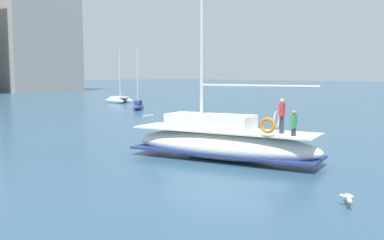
{
  "coord_description": "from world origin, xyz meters",
  "views": [
    {
      "loc": [
        -19.02,
        -12.3,
        4.21
      ],
      "look_at": [
        -1.76,
        2.45,
        1.8
      ],
      "focal_mm": 41.88,
      "sensor_mm": 36.0,
      "label": 1
    }
  ],
  "objects_px": {
    "main_sailboat": "(222,141)",
    "moored_catamaran": "(138,105)",
    "moored_cutter_left": "(119,99)",
    "seagull": "(347,196)"
  },
  "relations": [
    {
      "from": "main_sailboat",
      "to": "moored_cutter_left",
      "type": "distance_m",
      "value": 42.59
    },
    {
      "from": "main_sailboat",
      "to": "seagull",
      "type": "height_order",
      "value": "main_sailboat"
    },
    {
      "from": "moored_cutter_left",
      "to": "seagull",
      "type": "xyz_separation_m",
      "value": [
        -27.1,
        -43.07,
        -0.23
      ]
    },
    {
      "from": "moored_catamaran",
      "to": "seagull",
      "type": "bearing_deg",
      "value": -122.92
    },
    {
      "from": "main_sailboat",
      "to": "moored_cutter_left",
      "type": "bearing_deg",
      "value": 56.43
    },
    {
      "from": "moored_catamaran",
      "to": "moored_cutter_left",
      "type": "height_order",
      "value": "moored_cutter_left"
    },
    {
      "from": "main_sailboat",
      "to": "seagull",
      "type": "distance_m",
      "value": 8.4
    },
    {
      "from": "main_sailboat",
      "to": "moored_cutter_left",
      "type": "xyz_separation_m",
      "value": [
        23.55,
        35.48,
        -0.37
      ]
    },
    {
      "from": "moored_cutter_left",
      "to": "seagull",
      "type": "relative_size",
      "value": 7.41
    },
    {
      "from": "main_sailboat",
      "to": "moored_catamaran",
      "type": "height_order",
      "value": "main_sailboat"
    }
  ]
}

